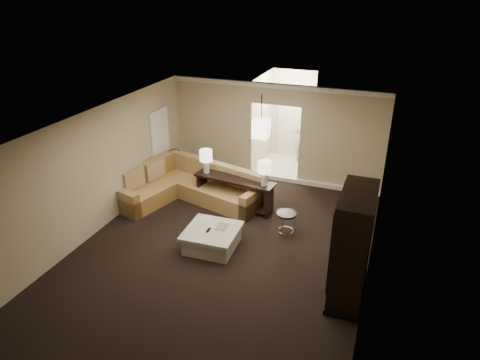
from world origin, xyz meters
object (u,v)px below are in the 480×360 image
at_px(sectional_sofa, 187,186).
at_px(drink_table, 286,219).
at_px(person, 303,137).
at_px(coffee_table, 212,238).
at_px(armoire, 352,248).
at_px(console_table, 234,190).

bearing_deg(sectional_sofa, drink_table, 0.20).
bearing_deg(sectional_sofa, person, 73.96).
distance_m(coffee_table, armoire, 3.08).
distance_m(armoire, drink_table, 2.30).
relative_size(console_table, armoire, 1.02).
height_order(drink_table, person, person).
relative_size(console_table, person, 1.28).
xyz_separation_m(sectional_sofa, coffee_table, (1.51, -1.83, -0.15)).
height_order(sectional_sofa, person, person).
xyz_separation_m(coffee_table, armoire, (2.94, -0.51, 0.77)).
bearing_deg(console_table, sectional_sofa, -172.32).
bearing_deg(sectional_sofa, console_table, 16.60).
height_order(sectional_sofa, armoire, armoire).
bearing_deg(drink_table, console_table, 152.82).
bearing_deg(drink_table, coffee_table, -142.04).
distance_m(sectional_sofa, console_table, 1.31).
bearing_deg(armoire, person, 110.58).
relative_size(armoire, person, 1.26).
relative_size(sectional_sofa, armoire, 1.76).
height_order(sectional_sofa, drink_table, sectional_sofa).
bearing_deg(sectional_sofa, armoire, -12.51).
relative_size(coffee_table, armoire, 0.55).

